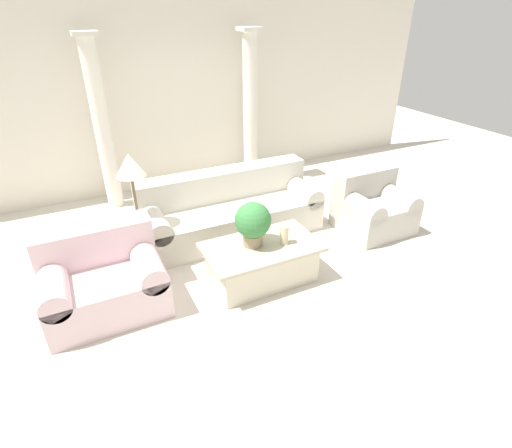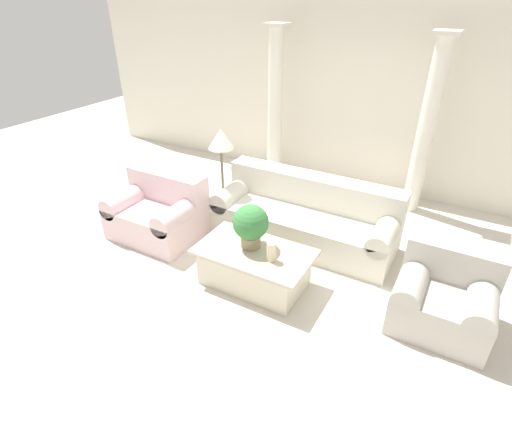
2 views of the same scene
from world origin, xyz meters
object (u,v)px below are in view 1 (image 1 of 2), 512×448
at_px(potted_plant, 253,222).
at_px(armchair, 373,206).
at_px(coffee_table, 261,262).
at_px(floor_lamp, 131,174).
at_px(loveseat, 103,278).
at_px(sofa_long, 230,210).

height_order(potted_plant, armchair, potted_plant).
relative_size(coffee_table, floor_lamp, 0.94).
bearing_deg(armchair, coffee_table, -168.32).
relative_size(loveseat, floor_lamp, 0.86).
distance_m(loveseat, coffee_table, 1.68).
bearing_deg(coffee_table, floor_lamp, 136.43).
xyz_separation_m(sofa_long, armchair, (1.81, -0.76, 0.00)).
relative_size(sofa_long, armchair, 2.64).
bearing_deg(sofa_long, coffee_table, -95.59).
distance_m(potted_plant, armchair, 2.07).
xyz_separation_m(loveseat, floor_lamp, (0.54, 0.75, 0.76)).
bearing_deg(loveseat, floor_lamp, 54.39).
xyz_separation_m(sofa_long, loveseat, (-1.77, -0.85, 0.01)).
height_order(coffee_table, floor_lamp, floor_lamp).
relative_size(floor_lamp, armchair, 1.50).
relative_size(loveseat, potted_plant, 2.29).
relative_size(sofa_long, floor_lamp, 1.76).
relative_size(sofa_long, loveseat, 2.06).
relative_size(coffee_table, armchair, 1.42).
distance_m(sofa_long, coffee_table, 1.17).
height_order(sofa_long, floor_lamp, floor_lamp).
bearing_deg(sofa_long, loveseat, -154.26).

